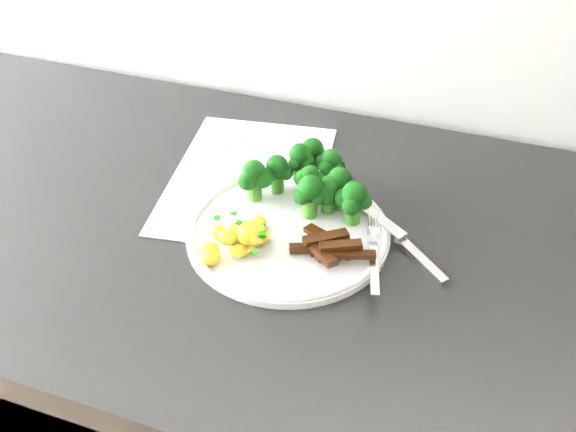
{
  "coord_description": "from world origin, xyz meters",
  "views": [
    {
      "loc": [
        0.13,
        1.1,
        1.43
      ],
      "look_at": [
        -0.07,
        1.67,
        0.94
      ],
      "focal_mm": 40.41,
      "sensor_mm": 36.0,
      "label": 1
    }
  ],
  "objects_px": {
    "potatoes": "(240,238)",
    "plate": "(288,231)",
    "recipe_paper": "(248,177)",
    "fork": "(374,254)",
    "broccoli": "(311,178)",
    "beef_strips": "(330,247)",
    "knife": "(408,247)"
  },
  "relations": [
    {
      "from": "broccoli",
      "to": "fork",
      "type": "relative_size",
      "value": 1.16
    },
    {
      "from": "potatoes",
      "to": "fork",
      "type": "distance_m",
      "value": 0.16
    },
    {
      "from": "plate",
      "to": "potatoes",
      "type": "relative_size",
      "value": 2.56
    },
    {
      "from": "plate",
      "to": "fork",
      "type": "relative_size",
      "value": 1.7
    },
    {
      "from": "recipe_paper",
      "to": "fork",
      "type": "height_order",
      "value": "fork"
    },
    {
      "from": "broccoli",
      "to": "beef_strips",
      "type": "xyz_separation_m",
      "value": [
        0.05,
        -0.09,
        -0.03
      ]
    },
    {
      "from": "recipe_paper",
      "to": "beef_strips",
      "type": "relative_size",
      "value": 3.1
    },
    {
      "from": "beef_strips",
      "to": "recipe_paper",
      "type": "bearing_deg",
      "value": 141.43
    },
    {
      "from": "recipe_paper",
      "to": "potatoes",
      "type": "relative_size",
      "value": 3.27
    },
    {
      "from": "potatoes",
      "to": "beef_strips",
      "type": "distance_m",
      "value": 0.1
    },
    {
      "from": "plate",
      "to": "knife",
      "type": "relative_size",
      "value": 1.72
    },
    {
      "from": "potatoes",
      "to": "plate",
      "type": "bearing_deg",
      "value": 50.68
    },
    {
      "from": "beef_strips",
      "to": "plate",
      "type": "bearing_deg",
      "value": 157.37
    },
    {
      "from": "broccoli",
      "to": "beef_strips",
      "type": "distance_m",
      "value": 0.11
    },
    {
      "from": "broccoli",
      "to": "fork",
      "type": "height_order",
      "value": "broccoli"
    },
    {
      "from": "recipe_paper",
      "to": "fork",
      "type": "distance_m",
      "value": 0.23
    },
    {
      "from": "recipe_paper",
      "to": "plate",
      "type": "distance_m",
      "value": 0.13
    },
    {
      "from": "plate",
      "to": "beef_strips",
      "type": "bearing_deg",
      "value": -22.63
    },
    {
      "from": "knife",
      "to": "plate",
      "type": "bearing_deg",
      "value": -173.28
    },
    {
      "from": "recipe_paper",
      "to": "knife",
      "type": "xyz_separation_m",
      "value": [
        0.24,
        -0.08,
        0.01
      ]
    },
    {
      "from": "broccoli",
      "to": "knife",
      "type": "relative_size",
      "value": 1.18
    },
    {
      "from": "plate",
      "to": "broccoli",
      "type": "bearing_deg",
      "value": 82.57
    },
    {
      "from": "fork",
      "to": "potatoes",
      "type": "bearing_deg",
      "value": -168.14
    },
    {
      "from": "potatoes",
      "to": "fork",
      "type": "bearing_deg",
      "value": 11.86
    },
    {
      "from": "plate",
      "to": "potatoes",
      "type": "bearing_deg",
      "value": -129.32
    },
    {
      "from": "potatoes",
      "to": "fork",
      "type": "relative_size",
      "value": 0.66
    },
    {
      "from": "recipe_paper",
      "to": "potatoes",
      "type": "xyz_separation_m",
      "value": [
        0.05,
        -0.15,
        0.02
      ]
    },
    {
      "from": "potatoes",
      "to": "knife",
      "type": "distance_m",
      "value": 0.2
    },
    {
      "from": "recipe_paper",
      "to": "beef_strips",
      "type": "height_order",
      "value": "beef_strips"
    },
    {
      "from": "recipe_paper",
      "to": "plate",
      "type": "bearing_deg",
      "value": -46.37
    },
    {
      "from": "plate",
      "to": "fork",
      "type": "bearing_deg",
      "value": -9.52
    },
    {
      "from": "beef_strips",
      "to": "knife",
      "type": "height_order",
      "value": "beef_strips"
    }
  ]
}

